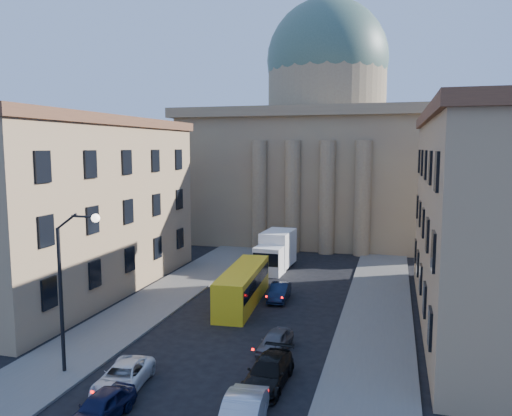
% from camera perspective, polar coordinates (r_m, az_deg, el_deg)
% --- Properties ---
extents(sidewalk_left, '(5.00, 60.00, 0.15)m').
position_cam_1_polar(sidewalk_left, '(38.66, -13.24, -11.51)').
color(sidewalk_left, '#5E5B56').
rests_on(sidewalk_left, ground).
extents(sidewalk_right, '(5.00, 60.00, 0.15)m').
position_cam_1_polar(sidewalk_right, '(34.25, 13.39, -13.96)').
color(sidewalk_right, '#5E5B56').
rests_on(sidewalk_right, ground).
extents(church, '(68.02, 28.76, 36.60)m').
position_cam_1_polar(church, '(70.14, 7.91, 6.61)').
color(church, '#7D654D').
rests_on(church, ground).
extents(building_left, '(11.60, 26.60, 14.70)m').
position_cam_1_polar(building_left, '(44.95, -20.56, 0.41)').
color(building_left, '#9C805B').
rests_on(building_left, ground).
extents(building_right, '(11.60, 26.60, 14.70)m').
position_cam_1_polar(building_right, '(37.12, 27.19, -1.20)').
color(building_right, '#9C805B').
rests_on(building_right, ground).
extents(street_lamp, '(2.62, 0.44, 8.83)m').
position_cam_1_polar(street_lamp, '(28.33, -20.63, -7.60)').
color(street_lamp, black).
rests_on(street_lamp, ground).
extents(car_left_near, '(1.87, 4.03, 1.34)m').
position_cam_1_polar(car_left_near, '(24.89, -17.34, -20.94)').
color(car_left_near, black).
rests_on(car_left_near, ground).
extents(car_left_mid, '(2.62, 4.72, 1.25)m').
position_cam_1_polar(car_left_mid, '(27.50, -14.95, -18.16)').
color(car_left_mid, white).
rests_on(car_left_mid, ground).
extents(car_right_mid, '(2.10, 4.85, 1.39)m').
position_cam_1_polar(car_right_mid, '(26.99, 1.43, -18.24)').
color(car_right_mid, black).
rests_on(car_right_mid, ground).
extents(car_right_far, '(1.82, 3.79, 1.25)m').
position_cam_1_polar(car_right_far, '(30.97, 2.19, -14.98)').
color(car_right_far, '#4B4C51').
rests_on(car_right_far, ground).
extents(car_right_distant, '(1.62, 4.07, 1.32)m').
position_cam_1_polar(car_right_distant, '(40.60, 2.68, -9.57)').
color(car_right_distant, black).
rests_on(car_right_distant, ground).
extents(city_bus, '(3.03, 10.20, 2.84)m').
position_cam_1_polar(city_bus, '(39.36, -1.51, -8.78)').
color(city_bus, yellow).
rests_on(city_bus, ground).
extents(box_truck, '(2.98, 6.94, 3.75)m').
position_cam_1_polar(box_truck, '(50.26, 2.25, -5.03)').
color(box_truck, white).
rests_on(box_truck, ground).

